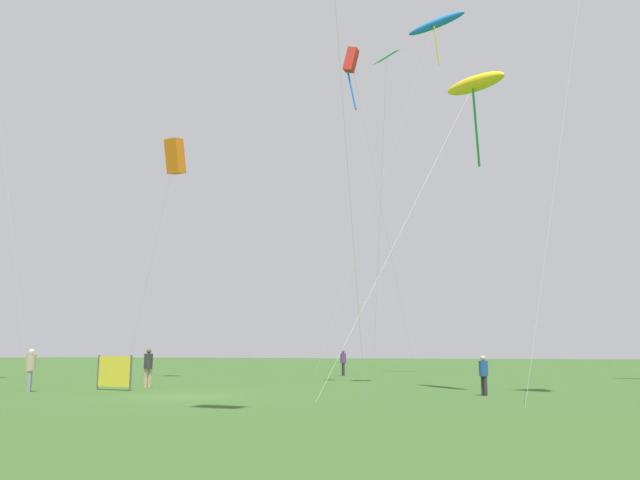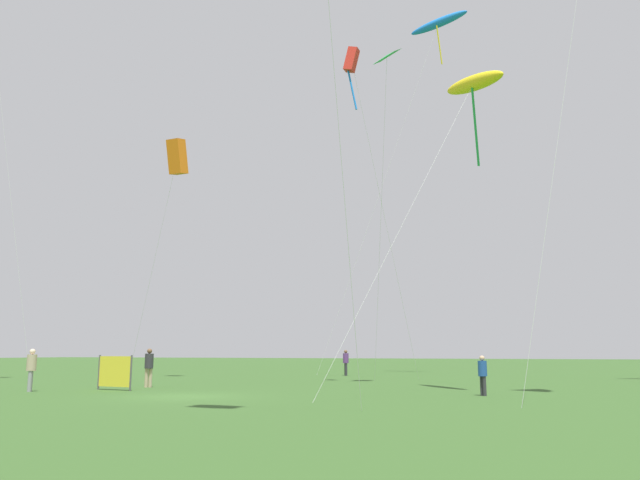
% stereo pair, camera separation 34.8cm
% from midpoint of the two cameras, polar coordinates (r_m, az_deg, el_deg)
% --- Properties ---
extents(ground, '(280.00, 280.00, 0.00)m').
position_cam_midpoint_polar(ground, '(25.24, -12.57, -13.68)').
color(ground, '#335623').
extents(person_standing_0, '(0.34, 0.34, 1.54)m').
position_cam_midpoint_polar(person_standing_0, '(25.87, 14.22, -11.55)').
color(person_standing_0, '#2D2D33').
rests_on(person_standing_0, ground).
extents(person_standing_1, '(0.41, 0.41, 1.84)m').
position_cam_midpoint_polar(person_standing_1, '(31.95, -15.60, -10.84)').
color(person_standing_1, tan).
rests_on(person_standing_1, ground).
extents(person_standing_2, '(0.40, 0.40, 1.81)m').
position_cam_midpoint_polar(person_standing_2, '(30.20, -25.05, -10.37)').
color(person_standing_2, gray).
rests_on(person_standing_2, ground).
extents(person_standing_3, '(0.40, 0.40, 1.82)m').
position_cam_midpoint_polar(person_standing_3, '(46.05, 1.89, -10.87)').
color(person_standing_3, '#2D2D33').
rests_on(person_standing_3, ground).
extents(kite_flying_1, '(6.91, 4.96, 15.67)m').
position_cam_midpoint_polar(kite_flying_1, '(43.13, -13.22, 7.38)').
color(kite_flying_1, silver).
rests_on(kite_flying_1, ground).
extents(kite_flying_2, '(11.77, 3.39, 27.64)m').
position_cam_midpoint_polar(kite_flying_2, '(53.04, 10.26, 18.68)').
color(kite_flying_2, silver).
rests_on(kite_flying_2, ground).
extents(kite_flying_4, '(3.57, 6.57, 17.79)m').
position_cam_midpoint_polar(kite_flying_4, '(35.21, 5.71, 15.95)').
color(kite_flying_4, silver).
rests_on(kite_flying_4, ground).
extents(kite_flying_5, '(1.41, 9.80, 18.21)m').
position_cam_midpoint_polar(kite_flying_5, '(35.98, 2.56, 15.71)').
color(kite_flying_5, silver).
rests_on(kite_flying_5, ground).
extents(kite_flying_6, '(6.60, 8.53, 14.14)m').
position_cam_midpoint_polar(kite_flying_6, '(29.21, 13.44, 13.51)').
color(kite_flying_6, silver).
rests_on(kite_flying_6, ground).
extents(event_banner, '(2.07, 0.34, 1.54)m').
position_cam_midpoint_polar(event_banner, '(30.05, -18.45, -11.25)').
color(event_banner, '#4C4C4C').
rests_on(event_banner, ground).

